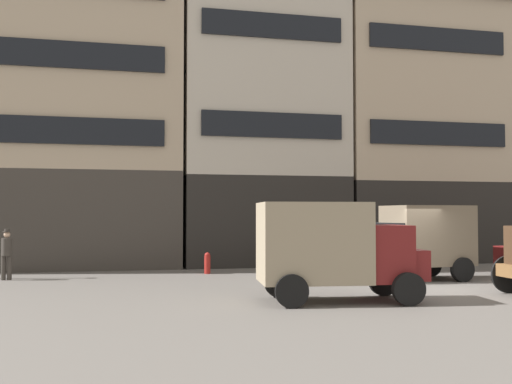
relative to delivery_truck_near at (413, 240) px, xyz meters
name	(u,v)px	position (x,y,z in m)	size (l,w,h in m)	color
ground_plane	(427,288)	(-0.65, -2.14, -1.42)	(120.00, 120.00, 0.00)	#605B56
building_far_left	(67,75)	(-12.48, 8.38, 7.15)	(10.46, 5.67, 17.06)	#38332D
building_center_left	(260,123)	(-3.59, 8.39, 5.27)	(8.01, 5.67, 13.30)	black
building_center_right	(412,129)	(4.40, 8.39, 5.24)	(8.69, 5.67, 13.25)	black
delivery_truck_near	(413,240)	(0.00, 0.00, 0.00)	(4.47, 2.41, 2.62)	black
delivery_truck_far	(334,248)	(-4.48, -4.23, 0.00)	(4.49, 2.49, 2.62)	maroon
pedestrian_officer	(7,252)	(-13.95, 3.21, -0.44)	(0.40, 0.40, 1.79)	#38332D
fire_hydrant_curbside	(207,263)	(-6.73, 3.86, -1.00)	(0.24, 0.24, 0.83)	maroon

